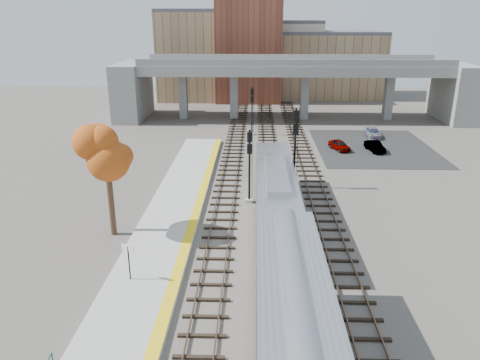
# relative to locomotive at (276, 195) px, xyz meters

# --- Properties ---
(ground) EXTENTS (160.00, 160.00, 0.00)m
(ground) POSITION_rel_locomotive_xyz_m (-1.00, -5.17, -2.28)
(ground) COLOR #47423D
(ground) RESTS_ON ground
(platform) EXTENTS (4.50, 60.00, 0.35)m
(platform) POSITION_rel_locomotive_xyz_m (-8.25, -5.17, -2.10)
(platform) COLOR #9E9E99
(platform) RESTS_ON ground
(yellow_strip) EXTENTS (0.70, 60.00, 0.01)m
(yellow_strip) POSITION_rel_locomotive_xyz_m (-6.35, -5.17, -1.92)
(yellow_strip) COLOR yellow
(yellow_strip) RESTS_ON platform
(tracks) EXTENTS (10.70, 95.00, 0.25)m
(tracks) POSITION_rel_locomotive_xyz_m (-0.07, 7.33, -2.20)
(tracks) COLOR black
(tracks) RESTS_ON ground
(overpass) EXTENTS (54.00, 12.00, 9.50)m
(overpass) POSITION_rel_locomotive_xyz_m (3.92, 39.83, 3.53)
(overpass) COLOR slate
(overpass) RESTS_ON ground
(buildings_far) EXTENTS (43.00, 21.00, 20.60)m
(buildings_far) POSITION_rel_locomotive_xyz_m (0.26, 61.40, 5.60)
(buildings_far) COLOR #A2855E
(buildings_far) RESTS_ON ground
(parking_lot) EXTENTS (14.00, 18.00, 0.04)m
(parking_lot) POSITION_rel_locomotive_xyz_m (13.00, 22.83, -2.26)
(parking_lot) COLOR black
(parking_lot) RESTS_ON ground
(locomotive) EXTENTS (3.02, 19.05, 4.10)m
(locomotive) POSITION_rel_locomotive_xyz_m (0.00, 0.00, 0.00)
(locomotive) COLOR #A8AAB2
(locomotive) RESTS_ON ground
(signal_mast_near) EXTENTS (0.60, 0.64, 6.44)m
(signal_mast_near) POSITION_rel_locomotive_xyz_m (-2.10, 4.07, 0.80)
(signal_mast_near) COLOR #9E9E99
(signal_mast_near) RESTS_ON ground
(signal_mast_mid) EXTENTS (0.60, 0.64, 7.57)m
(signal_mast_mid) POSITION_rel_locomotive_xyz_m (2.00, 7.84, 1.57)
(signal_mast_mid) COLOR #9E9E99
(signal_mast_mid) RESTS_ON ground
(signal_mast_far) EXTENTS (0.60, 0.64, 6.45)m
(signal_mast_far) POSITION_rel_locomotive_xyz_m (-2.10, 28.65, 0.80)
(signal_mast_far) COLOR #9E9E99
(signal_mast_far) RESTS_ON ground
(station_sign) EXTENTS (0.84, 0.42, 2.27)m
(station_sign) POSITION_rel_locomotive_xyz_m (-9.05, -9.25, -0.30)
(station_sign) COLOR black
(station_sign) RESTS_ON platform
(tree) EXTENTS (3.60, 3.60, 8.69)m
(tree) POSITION_rel_locomotive_xyz_m (-12.04, -2.47, 4.17)
(tree) COLOR #382619
(tree) RESTS_ON ground
(car_a) EXTENTS (2.61, 3.84, 1.21)m
(car_a) POSITION_rel_locomotive_xyz_m (8.53, 21.27, -1.63)
(car_a) COLOR #99999E
(car_a) RESTS_ON parking_lot
(car_b) EXTENTS (1.96, 3.88, 1.22)m
(car_b) POSITION_rel_locomotive_xyz_m (12.64, 20.76, -1.63)
(car_b) COLOR #99999E
(car_b) RESTS_ON parking_lot
(car_c) EXTENTS (1.81, 4.23, 1.21)m
(car_c) POSITION_rel_locomotive_xyz_m (14.04, 27.85, -1.63)
(car_c) COLOR #99999E
(car_c) RESTS_ON parking_lot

